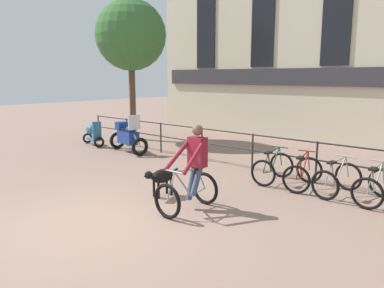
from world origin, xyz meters
The scene contains 11 objects.
ground_plane centered at (0.00, 0.00, 0.00)m, with size 60.00×60.00×0.00m, color #8E7060.
canal_railing centered at (0.00, 5.20, 0.71)m, with size 15.05×0.05×1.05m.
cyclist_with_bike centered at (0.84, 1.70, 0.76)m, with size 0.68×1.17×1.70m.
dog centered at (-0.21, 1.85, 0.45)m, with size 0.34×0.93×0.63m.
parked_motorcycle centered at (-4.67, 4.48, 0.56)m, with size 1.82×0.91×1.35m.
parked_bicycle_near_lamp centered at (1.03, 4.54, 0.36)m, with size 0.74×1.15×0.86m.
parked_bicycle_mid_left centered at (1.84, 4.54, 0.36)m, with size 0.83×1.20×0.86m.
parked_bicycle_mid_right centered at (2.65, 4.54, 0.36)m, with size 0.79×1.18×0.86m.
parked_bicycle_far_end centered at (3.47, 4.54, 0.36)m, with size 0.68×1.12×0.86m.
parked_scooter centered at (-6.76, 4.42, 0.46)m, with size 1.34×0.67×0.96m.
tree_canalside_left centered at (-6.71, 6.39, 4.26)m, with size 2.87×2.87×5.72m.
Camera 1 is at (5.63, -3.64, 2.64)m, focal length 35.00 mm.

